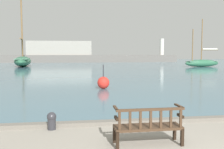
% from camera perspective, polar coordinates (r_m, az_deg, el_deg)
% --- Properties ---
extents(harbor_water, '(100.00, 80.00, 0.08)m').
position_cam_1_polar(harbor_water, '(47.61, -5.36, 2.28)').
color(harbor_water, slate).
rests_on(harbor_water, ground).
extents(quay_edge_kerb, '(40.00, 0.30, 0.12)m').
position_cam_1_polar(quay_edge_kerb, '(7.95, 8.02, -10.51)').
color(quay_edge_kerb, slate).
rests_on(quay_edge_kerb, ground).
extents(park_bench, '(1.60, 0.53, 0.92)m').
position_cam_1_polar(park_bench, '(6.04, 8.28, -11.44)').
color(park_bench, black).
rests_on(park_bench, ground).
extents(sailboat_far_port, '(6.11, 2.47, 7.32)m').
position_cam_1_polar(sailboat_far_port, '(41.08, 19.89, 2.62)').
color(sailboat_far_port, '#2D6647').
rests_on(sailboat_far_port, harbor_water).
extents(sailboat_nearest_starboard, '(3.99, 12.01, 13.82)m').
position_cam_1_polar(sailboat_nearest_starboard, '(43.01, -19.73, 3.07)').
color(sailboat_nearest_starboard, '#2D6647').
rests_on(sailboat_nearest_starboard, harbor_water).
extents(mooring_bollard, '(0.26, 0.26, 0.50)m').
position_cam_1_polar(mooring_bollard, '(7.38, -13.63, -10.08)').
color(mooring_bollard, '#2D2D33').
rests_on(mooring_bollard, ground).
extents(channel_buoy, '(0.71, 0.71, 1.41)m').
position_cam_1_polar(channel_buoy, '(14.68, -1.99, -1.87)').
color(channel_buoy, red).
rests_on(channel_buoy, harbor_water).
extents(far_breakwater, '(42.81, 2.40, 5.66)m').
position_cam_1_polar(far_breakwater, '(57.85, -7.55, 4.40)').
color(far_breakwater, '#66605B').
rests_on(far_breakwater, ground).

